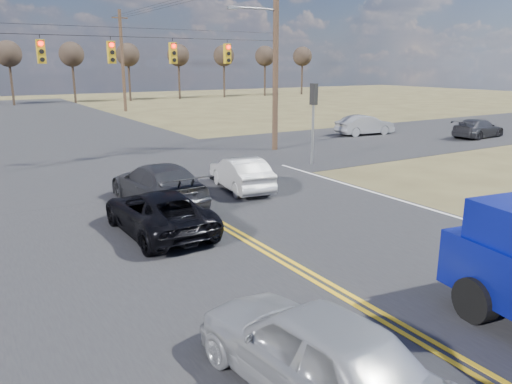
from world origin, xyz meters
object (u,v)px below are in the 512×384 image
white_car_queue (241,174)px  cross_car_east_far (478,128)px  cross_car_east_near (365,125)px  silver_suv (312,349)px  dgrey_car_queue (158,184)px  black_suv (158,212)px

white_car_queue → cross_car_east_far: size_ratio=0.91×
white_car_queue → cross_car_east_near: 17.47m
silver_suv → white_car_queue: bearing=-120.9°
dgrey_car_queue → cross_car_east_near: 20.75m
cross_car_east_far → cross_car_east_near: bearing=42.1°
black_suv → dgrey_car_queue: (1.08, 2.84, 0.10)m
white_car_queue → cross_car_east_far: bearing=-159.8°
cross_car_east_near → cross_car_east_far: (5.48, -4.94, -0.06)m
black_suv → cross_car_east_far: (25.08, 7.25, -0.01)m
dgrey_car_queue → cross_car_east_far: bearing=-171.1°
silver_suv → dgrey_car_queue: size_ratio=0.84×
white_car_queue → silver_suv: bearing=74.1°
black_suv → white_car_queue: (4.61, 3.22, 0.01)m
black_suv → dgrey_car_queue: 3.03m
black_suv → cross_car_east_near: cross_car_east_near is taller
white_car_queue → cross_car_east_near: cross_car_east_near is taller
white_car_queue → dgrey_car_queue: dgrey_car_queue is taller
silver_suv → cross_car_east_near: silver_suv is taller
dgrey_car_queue → black_suv: bearing=67.7°
dgrey_car_queue → cross_car_east_far: (24.01, 4.41, -0.11)m
white_car_queue → dgrey_car_queue: bearing=15.2°
black_suv → cross_car_east_far: 26.11m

